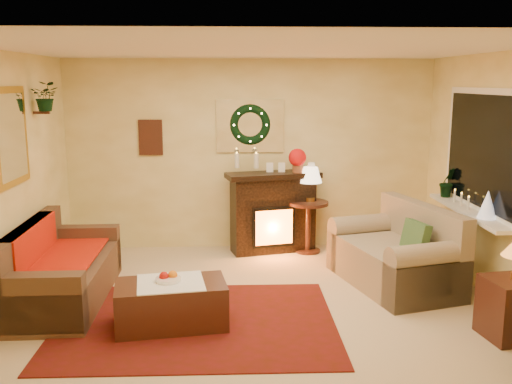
{
  "coord_description": "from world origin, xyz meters",
  "views": [
    {
      "loc": [
        -0.25,
        -5.55,
        2.3
      ],
      "look_at": [
        0.0,
        0.35,
        1.15
      ],
      "focal_mm": 40.0,
      "sensor_mm": 36.0,
      "label": 1
    }
  ],
  "objects_px": {
    "sofa": "(63,262)",
    "fireplace": "(273,212)",
    "end_table_square": "(511,309)",
    "coffee_table": "(171,306)",
    "loveseat": "(394,249)",
    "side_table_round": "(308,229)"
  },
  "relations": [
    {
      "from": "sofa",
      "to": "fireplace",
      "type": "distance_m",
      "value": 2.9
    },
    {
      "from": "fireplace",
      "to": "end_table_square",
      "type": "distance_m",
      "value": 3.42
    },
    {
      "from": "fireplace",
      "to": "coffee_table",
      "type": "relative_size",
      "value": 1.09
    },
    {
      "from": "loveseat",
      "to": "side_table_round",
      "type": "relative_size",
      "value": 2.25
    },
    {
      "from": "loveseat",
      "to": "end_table_square",
      "type": "distance_m",
      "value": 1.57
    },
    {
      "from": "loveseat",
      "to": "coffee_table",
      "type": "xyz_separation_m",
      "value": [
        -2.42,
        -1.04,
        -0.21
      ]
    },
    {
      "from": "loveseat",
      "to": "coffee_table",
      "type": "distance_m",
      "value": 2.64
    },
    {
      "from": "sofa",
      "to": "end_table_square",
      "type": "bearing_deg",
      "value": -14.98
    },
    {
      "from": "fireplace",
      "to": "side_table_round",
      "type": "relative_size",
      "value": 1.59
    },
    {
      "from": "sofa",
      "to": "loveseat",
      "type": "height_order",
      "value": "loveseat"
    },
    {
      "from": "fireplace",
      "to": "sofa",
      "type": "bearing_deg",
      "value": -157.62
    },
    {
      "from": "side_table_round",
      "to": "end_table_square",
      "type": "xyz_separation_m",
      "value": [
        1.48,
        -2.73,
        -0.06
      ]
    },
    {
      "from": "fireplace",
      "to": "end_table_square",
      "type": "xyz_separation_m",
      "value": [
        1.96,
        -2.79,
        -0.28
      ]
    },
    {
      "from": "loveseat",
      "to": "fireplace",
      "type": "bearing_deg",
      "value": 116.99
    },
    {
      "from": "sofa",
      "to": "side_table_round",
      "type": "distance_m",
      "value": 3.26
    },
    {
      "from": "sofa",
      "to": "fireplace",
      "type": "bearing_deg",
      "value": 35.22
    },
    {
      "from": "fireplace",
      "to": "side_table_round",
      "type": "height_order",
      "value": "fireplace"
    },
    {
      "from": "loveseat",
      "to": "coffee_table",
      "type": "relative_size",
      "value": 1.54
    },
    {
      "from": "end_table_square",
      "to": "coffee_table",
      "type": "xyz_separation_m",
      "value": [
        -3.1,
        0.37,
        -0.06
      ]
    },
    {
      "from": "end_table_square",
      "to": "side_table_round",
      "type": "bearing_deg",
      "value": 118.57
    },
    {
      "from": "end_table_square",
      "to": "sofa",
      "type": "bearing_deg",
      "value": 165.81
    },
    {
      "from": "fireplace",
      "to": "coffee_table",
      "type": "xyz_separation_m",
      "value": [
        -1.14,
        -2.42,
        -0.34
      ]
    }
  ]
}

